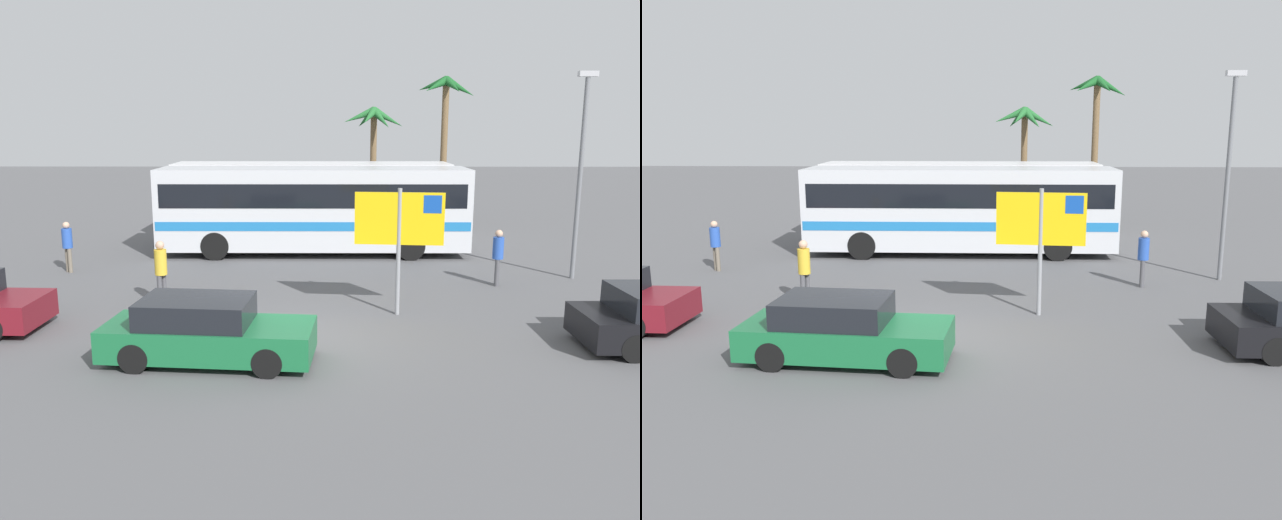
{
  "view_description": "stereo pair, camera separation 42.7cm",
  "coord_description": "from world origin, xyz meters",
  "views": [
    {
      "loc": [
        0.95,
        -13.83,
        4.74
      ],
      "look_at": [
        0.84,
        2.52,
        1.3
      ],
      "focal_mm": 36.42,
      "sensor_mm": 36.0,
      "label": 1
    },
    {
      "loc": [
        1.38,
        -13.82,
        4.74
      ],
      "look_at": [
        0.84,
        2.52,
        1.3
      ],
      "focal_mm": 36.42,
      "sensor_mm": 36.0,
      "label": 2
    }
  ],
  "objects": [
    {
      "name": "ground",
      "position": [
        0.0,
        0.0,
        0.0
      ],
      "size": [
        120.0,
        120.0,
        0.0
      ],
      "primitive_type": "plane",
      "color": "#565659"
    },
    {
      "name": "bus_front_coach",
      "position": [
        0.54,
        9.79,
        1.78
      ],
      "size": [
        11.18,
        2.43,
        3.17
      ],
      "color": "silver",
      "rests_on": "ground"
    },
    {
      "name": "bus_rear_coach",
      "position": [
        0.43,
        12.92,
        1.78
      ],
      "size": [
        11.18,
        2.43,
        3.17
      ],
      "color": "white",
      "rests_on": "ground"
    },
    {
      "name": "ferry_sign",
      "position": [
        2.85,
        2.01,
        2.33
      ],
      "size": [
        2.2,
        0.27,
        3.2
      ],
      "rotation": [
        0.0,
        0.0,
        -0.09
      ],
      "color": "gray",
      "rests_on": "ground"
    },
    {
      "name": "car_green",
      "position": [
        -1.44,
        -1.35,
        0.63
      ],
      "size": [
        4.34,
        2.01,
        1.32
      ],
      "rotation": [
        0.0,
        0.0,
        -0.09
      ],
      "color": "#196638",
      "rests_on": "ground"
    },
    {
      "name": "pedestrian_crossing_lot",
      "position": [
        -7.36,
        6.74,
        0.97
      ],
      "size": [
        0.32,
        0.32,
        1.65
      ],
      "rotation": [
        0.0,
        0.0,
        0.8
      ],
      "color": "#706656",
      "rests_on": "ground"
    },
    {
      "name": "pedestrian_by_bus",
      "position": [
        -3.35,
        2.76,
        1.04
      ],
      "size": [
        0.32,
        0.32,
        1.75
      ],
      "rotation": [
        0.0,
        0.0,
        2.71
      ],
      "color": "#4C4C51",
      "rests_on": "ground"
    },
    {
      "name": "pedestrian_near_sign",
      "position": [
        6.1,
        5.04,
        0.99
      ],
      "size": [
        0.32,
        0.32,
        1.68
      ],
      "rotation": [
        0.0,
        0.0,
        5.99
      ],
      "color": "#4C4C51",
      "rests_on": "ground"
    },
    {
      "name": "lamp_post_left_side",
      "position": [
        8.71,
        5.98,
        3.45
      ],
      "size": [
        0.56,
        0.2,
        6.26
      ],
      "color": "slate",
      "rests_on": "ground"
    },
    {
      "name": "palm_tree_seaside",
      "position": [
        3.42,
        19.24,
        4.48
      ],
      "size": [
        3.14,
        2.98,
        5.58
      ],
      "color": "brown",
      "rests_on": "ground"
    },
    {
      "name": "palm_tree_inland",
      "position": [
        6.75,
        18.17,
        5.47
      ],
      "size": [
        2.82,
        2.96,
        6.98
      ],
      "color": "brown",
      "rests_on": "ground"
    }
  ]
}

